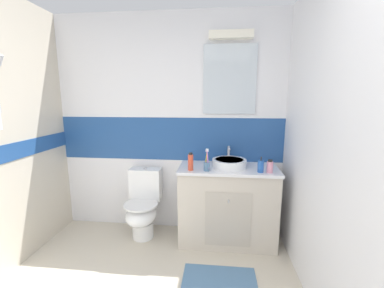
# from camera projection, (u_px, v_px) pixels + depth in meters

# --- Properties ---
(wall_back_tiled) EXTENTS (3.20, 0.20, 2.50)m
(wall_back_tiled) POSITION_uv_depth(u_px,v_px,m) (171.00, 125.00, 2.90)
(wall_back_tiled) COLOR white
(wall_back_tiled) RESTS_ON ground_plane
(wall_right_plain) EXTENTS (0.10, 3.48, 2.50)m
(wall_right_plain) POSITION_uv_depth(u_px,v_px,m) (344.00, 150.00, 1.54)
(wall_right_plain) COLOR white
(wall_right_plain) RESTS_ON ground_plane
(vanity_cabinet) EXTENTS (1.04, 0.51, 0.85)m
(vanity_cabinet) POSITION_uv_depth(u_px,v_px,m) (227.00, 204.00, 2.70)
(vanity_cabinet) COLOR beige
(vanity_cabinet) RESTS_ON ground_plane
(sink_basin) EXTENTS (0.36, 0.41, 0.19)m
(sink_basin) POSITION_uv_depth(u_px,v_px,m) (229.00, 163.00, 2.62)
(sink_basin) COLOR white
(sink_basin) RESTS_ON vanity_cabinet
(toilet) EXTENTS (0.37, 0.50, 0.78)m
(toilet) POSITION_uv_depth(u_px,v_px,m) (143.00, 206.00, 2.81)
(toilet) COLOR white
(toilet) RESTS_ON ground_plane
(toothbrush_cup) EXTENTS (0.06, 0.06, 0.23)m
(toothbrush_cup) POSITION_uv_depth(u_px,v_px,m) (207.00, 165.00, 2.47)
(toothbrush_cup) COLOR #4C7299
(toothbrush_cup) RESTS_ON vanity_cabinet
(soap_dispenser) EXTENTS (0.06, 0.06, 0.16)m
(soap_dispenser) POSITION_uv_depth(u_px,v_px,m) (261.00, 166.00, 2.42)
(soap_dispenser) COLOR #2659B2
(soap_dispenser) RESTS_ON vanity_cabinet
(shampoo_bottle_tall) EXTENTS (0.05, 0.05, 0.18)m
(shampoo_bottle_tall) POSITION_uv_depth(u_px,v_px,m) (191.00, 162.00, 2.49)
(shampoo_bottle_tall) COLOR #D84C33
(shampoo_bottle_tall) RESTS_ON vanity_cabinet
(lotion_bottle_short) EXTENTS (0.06, 0.06, 0.13)m
(lotion_bottle_short) POSITION_uv_depth(u_px,v_px,m) (270.00, 167.00, 2.41)
(lotion_bottle_short) COLOR pink
(lotion_bottle_short) RESTS_ON vanity_cabinet
(bath_mat) EXTENTS (0.65, 0.38, 0.01)m
(bath_mat) POSITION_uv_depth(u_px,v_px,m) (219.00, 281.00, 2.15)
(bath_mat) COLOR #4C7299
(bath_mat) RESTS_ON ground_plane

